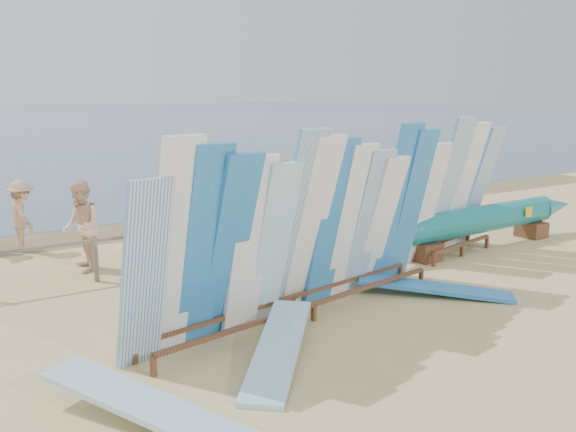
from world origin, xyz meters
TOP-DOWN VIEW (x-y plane):
  - ground at (0.00, 0.00)m, footprint 160.00×160.00m
  - wet_sand_strip at (0.00, 7.20)m, footprint 40.00×2.60m
  - fence at (0.00, 3.00)m, footprint 12.08×0.08m
  - main_surfboard_rack at (0.26, -0.70)m, footprint 6.20×1.74m
  - side_surfboard_rack at (5.25, 0.73)m, footprint 2.81×1.29m
  - outrigger_canoe at (6.29, 0.80)m, footprint 7.10×0.82m
  - vendor_table at (2.79, 0.71)m, footprint 0.87×0.69m
  - flat_board_b at (-0.94, -1.87)m, footprint 2.20×2.39m
  - flat_board_a at (-2.97, -2.49)m, footprint 1.84×2.60m
  - flat_board_d at (2.83, -1.08)m, footprint 2.35×2.26m
  - beach_chair_left at (1.48, 4.08)m, footprint 0.55×0.57m
  - beach_chair_right at (2.06, 3.57)m, footprint 0.65×0.67m
  - stroller at (1.87, 3.97)m, footprint 0.72×0.92m
  - beachgoer_9 at (3.83, 5.38)m, footprint 1.17×0.95m
  - beachgoer_10 at (7.80, 4.90)m, footprint 0.89×1.19m
  - beachgoer_3 at (-2.73, 6.23)m, footprint 0.54×1.09m
  - beachgoer_2 at (-2.02, 3.86)m, footprint 0.52×0.93m
  - beachgoer_7 at (4.44, 6.42)m, footprint 0.65×0.68m
  - beachgoer_extra_0 at (7.58, 4.80)m, footprint 1.08×1.17m
  - beachgoer_8 at (3.24, 5.23)m, footprint 0.71×0.92m
  - beachgoer_6 at (2.54, 3.93)m, footprint 0.68×0.88m

SIDE VIEW (x-z plane):
  - ground at x=0.00m, z-range 0.00..0.00m
  - wet_sand_strip at x=0.00m, z-range -0.01..0.01m
  - flat_board_b at x=-0.94m, z-range -0.19..0.19m
  - flat_board_a at x=-2.97m, z-range -0.21..0.21m
  - flat_board_d at x=2.83m, z-range -0.14..0.14m
  - beach_chair_left at x=1.48m, z-range -0.17..0.63m
  - beach_chair_right at x=2.06m, z-range -0.19..0.73m
  - vendor_table at x=2.79m, z-range -0.17..0.85m
  - stroller at x=1.87m, z-range -0.11..1.03m
  - fence at x=0.00m, z-range 0.18..1.08m
  - outrigger_canoe at x=6.29m, z-range 0.14..1.15m
  - beachgoer_6 at x=2.54m, z-range 0.00..1.63m
  - beachgoer_3 at x=-2.73m, z-range 0.00..1.63m
  - beachgoer_7 at x=4.44m, z-range 0.00..1.68m
  - beachgoer_9 at x=3.83m, z-range 0.00..1.70m
  - beachgoer_8 at x=3.24m, z-range 0.00..1.70m
  - beachgoer_extra_0 at x=7.58m, z-range 0.00..1.75m
  - beachgoer_2 at x=-2.02m, z-range 0.00..1.84m
  - beachgoer_10 at x=7.80m, z-range 0.00..1.87m
  - main_surfboard_rack at x=0.26m, z-range -0.15..2.89m
  - side_surfboard_rack at x=5.25m, z-range -0.14..2.92m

